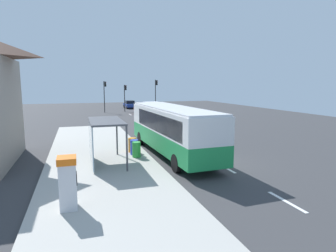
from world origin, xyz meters
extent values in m
cube|color=#38383A|center=(0.00, 14.00, -0.02)|extent=(56.00, 92.00, 0.04)
cube|color=#ADAAA3|center=(-6.40, 2.00, 0.09)|extent=(6.20, 30.00, 0.18)
cube|color=silver|center=(0.25, -6.00, 0.01)|extent=(0.16, 2.20, 0.01)
cube|color=silver|center=(0.25, -1.00, 0.01)|extent=(0.16, 2.20, 0.01)
cube|color=silver|center=(0.25, 4.00, 0.01)|extent=(0.16, 2.20, 0.01)
cube|color=silver|center=(0.25, 9.00, 0.01)|extent=(0.16, 2.20, 0.01)
cube|color=silver|center=(0.25, 14.00, 0.01)|extent=(0.16, 2.20, 0.01)
cube|color=silver|center=(0.25, 19.00, 0.01)|extent=(0.16, 2.20, 0.01)
cube|color=silver|center=(0.25, 24.00, 0.01)|extent=(0.16, 2.20, 0.01)
cube|color=silver|center=(0.25, 29.00, 0.01)|extent=(0.16, 2.20, 0.01)
cube|color=#1E8C47|center=(-1.70, 2.76, 1.07)|extent=(2.93, 11.09, 1.15)
cube|color=silver|center=(-1.70, 2.76, 2.38)|extent=(2.93, 11.09, 1.45)
cube|color=silver|center=(-1.70, 2.76, 3.15)|extent=(2.79, 10.86, 0.12)
cube|color=black|center=(-1.91, 8.21, 2.30)|extent=(2.30, 0.21, 1.22)
cube|color=black|center=(-2.89, 2.22, 2.30)|extent=(0.42, 8.58, 1.10)
cylinder|color=black|center=(-2.98, 6.62, 0.50)|extent=(0.32, 1.01, 1.00)
cylinder|color=black|center=(-0.72, 6.70, 0.50)|extent=(0.32, 1.01, 1.00)
cylinder|color=black|center=(-2.68, -0.98, 0.50)|extent=(0.32, 1.01, 1.00)
cylinder|color=black|center=(-0.43, -0.89, 0.50)|extent=(0.32, 1.01, 1.00)
cube|color=silver|center=(2.20, 21.33, 1.32)|extent=(2.21, 5.28, 1.96)
cube|color=black|center=(2.20, 21.33, 1.66)|extent=(2.16, 3.20, 0.44)
cylinder|color=black|center=(3.18, 19.37, 0.34)|extent=(0.25, 0.69, 0.68)
cylinder|color=black|center=(1.38, 19.30, 0.34)|extent=(0.25, 0.69, 0.68)
cylinder|color=black|center=(3.02, 23.37, 0.34)|extent=(0.25, 0.69, 0.68)
cylinder|color=black|center=(1.22, 23.30, 0.34)|extent=(0.25, 0.69, 0.68)
cube|color=#A51919|center=(2.30, 30.18, 0.62)|extent=(1.91, 4.44, 0.60)
cube|color=black|center=(2.30, 29.98, 1.22)|extent=(1.64, 2.41, 0.60)
cylinder|color=black|center=(1.52, 31.70, 0.32)|extent=(0.22, 0.64, 0.64)
cylinder|color=black|center=(3.16, 31.66, 0.32)|extent=(0.22, 0.64, 0.64)
cylinder|color=black|center=(1.44, 28.70, 0.32)|extent=(0.22, 0.64, 0.64)
cylinder|color=black|center=(3.08, 28.66, 0.32)|extent=(0.22, 0.64, 0.64)
cube|color=navy|center=(2.30, 40.88, 0.62)|extent=(1.90, 4.44, 0.60)
cube|color=black|center=(2.30, 41.08, 1.22)|extent=(1.64, 2.41, 0.60)
cylinder|color=black|center=(3.15, 39.40, 0.32)|extent=(0.21, 0.64, 0.64)
cylinder|color=black|center=(1.51, 39.36, 0.32)|extent=(0.21, 0.64, 0.64)
cylinder|color=black|center=(3.09, 42.40, 0.32)|extent=(0.21, 0.64, 0.64)
cylinder|color=black|center=(1.45, 42.36, 0.32)|extent=(0.21, 0.64, 0.64)
cube|color=silver|center=(-8.06, -4.41, 1.03)|extent=(0.60, 0.70, 1.70)
cube|color=orange|center=(-8.06, -4.41, 2.00)|extent=(0.66, 0.76, 0.24)
cube|color=black|center=(-7.75, -4.41, 1.30)|extent=(0.03, 0.36, 0.44)
cylinder|color=green|center=(-4.20, 2.22, 0.66)|extent=(0.52, 0.52, 0.95)
cylinder|color=blue|center=(-4.20, 2.92, 0.66)|extent=(0.52, 0.52, 0.95)
cylinder|color=orange|center=(-4.20, 3.62, 0.66)|extent=(0.52, 0.52, 0.95)
cylinder|color=#2D2D2D|center=(5.40, 32.89, 2.72)|extent=(0.14, 0.14, 5.45)
cube|color=black|center=(5.62, 32.89, 4.95)|extent=(0.24, 0.28, 0.84)
sphere|color=red|center=(5.74, 32.89, 5.23)|extent=(0.16, 0.16, 0.16)
sphere|color=#3C2C03|center=(5.74, 32.89, 4.95)|extent=(0.16, 0.16, 0.16)
sphere|color=black|center=(5.74, 32.89, 4.67)|extent=(0.16, 0.16, 0.16)
cylinder|color=#2D2D2D|center=(-3.20, 33.69, 2.60)|extent=(0.14, 0.14, 5.20)
cube|color=black|center=(-2.98, 33.69, 4.70)|extent=(0.24, 0.28, 0.84)
sphere|color=red|center=(-2.86, 33.69, 4.98)|extent=(0.16, 0.16, 0.16)
sphere|color=#3C2C03|center=(-2.86, 33.69, 4.70)|extent=(0.16, 0.16, 0.16)
sphere|color=black|center=(-2.86, 33.69, 4.42)|extent=(0.16, 0.16, 0.16)
cylinder|color=#2D2D2D|center=(0.30, 34.49, 2.30)|extent=(0.14, 0.14, 4.60)
cube|color=black|center=(0.52, 34.49, 4.10)|extent=(0.24, 0.28, 0.84)
sphere|color=red|center=(0.64, 34.49, 4.38)|extent=(0.16, 0.16, 0.16)
sphere|color=#3C2C03|center=(0.64, 34.49, 4.10)|extent=(0.16, 0.16, 0.16)
sphere|color=black|center=(0.64, 34.49, 3.82)|extent=(0.16, 0.16, 0.16)
cube|color=#4C4C51|center=(-6.10, 1.35, 2.63)|extent=(1.80, 4.00, 0.10)
cube|color=#8CA5B2|center=(-6.95, 1.35, 1.43)|extent=(0.06, 3.80, 2.30)
cylinder|color=#4C4C51|center=(-5.25, -0.55, 1.40)|extent=(0.10, 0.10, 2.44)
cylinder|color=#4C4C51|center=(-5.25, 3.25, 1.40)|extent=(0.10, 0.10, 2.44)
camera|label=1|loc=(-7.62, -14.95, 4.68)|focal=30.58mm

